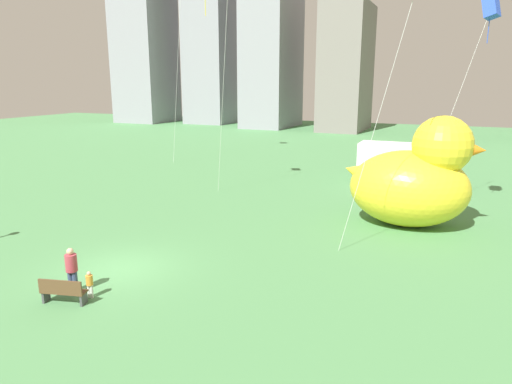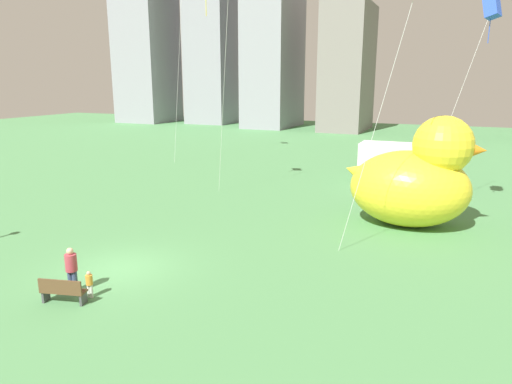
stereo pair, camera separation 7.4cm
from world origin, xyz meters
name	(u,v)px [view 2 (the right image)]	position (x,y,z in m)	size (l,w,h in m)	color
ground_plane	(121,269)	(0.00, 0.00, 0.00)	(140.00, 140.00, 0.00)	#4D8851
park_bench	(62,291)	(0.17, -3.13, 0.47)	(1.59, 0.81, 0.90)	brown
person_adult	(72,268)	(-0.17, -2.33, 0.91)	(0.41, 0.41, 1.66)	#38476B
person_child	(89,283)	(0.66, -2.40, 0.53)	(0.23, 0.23, 0.96)	silver
giant_inflatable_duck	(415,180)	(9.98, 10.58, 2.41)	(6.83, 4.38, 5.66)	yellow
box_truck	(398,163)	(7.93, 21.05, 1.44)	(5.72, 2.41, 2.85)	white
city_skyline	(299,15)	(-11.87, 56.83, 16.80)	(75.84, 14.10, 38.20)	gray
kite_blue	(491,8)	(12.67, 12.60, 10.68)	(3.26, 3.29, 11.40)	silver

